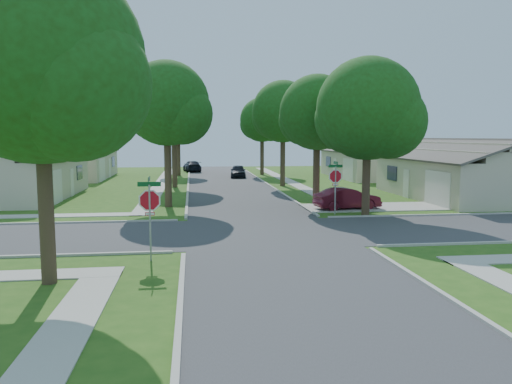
{
  "coord_description": "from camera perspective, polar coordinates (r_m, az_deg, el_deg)",
  "views": [
    {
      "loc": [
        -3.23,
        -22.18,
        4.36
      ],
      "look_at": [
        -0.07,
        2.32,
        1.6
      ],
      "focal_mm": 35.0,
      "sensor_mm": 36.0,
      "label": 1
    }
  ],
  "objects": [
    {
      "name": "house_ne_near",
      "position": [
        38.44,
        22.69,
        1.64
      ],
      "size": [
        8.42,
        13.6,
        4.23
      ],
      "color": "#BDAE95",
      "rests_on": "ground"
    },
    {
      "name": "sidewalk_ne",
      "position": [
        49.26,
        3.61,
        1.31
      ],
      "size": [
        1.2,
        40.0,
        0.04
      ],
      "primitive_type": "cube",
      "color": "#9E9B91",
      "rests_on": "ground"
    },
    {
      "name": "driveway",
      "position": [
        31.62,
        13.35,
        -1.68
      ],
      "size": [
        8.8,
        3.6,
        0.05
      ],
      "primitive_type": "cube",
      "color": "#9E9B91",
      "rests_on": "ground"
    },
    {
      "name": "ground",
      "position": [
        22.83,
        0.92,
        -4.64
      ],
      "size": [
        100.0,
        100.0,
        0.0
      ],
      "primitive_type": "plane",
      "color": "#2B5417",
      "rests_on": "ground"
    },
    {
      "name": "tree_e_mid",
      "position": [
        43.96,
        3.17,
        8.84
      ],
      "size": [
        5.59,
        5.4,
        9.21
      ],
      "color": "#38281C",
      "rests_on": "ground"
    },
    {
      "name": "stop_sign_ne",
      "position": [
        28.12,
        9.06,
        1.55
      ],
      "size": [
        1.05,
        0.8,
        2.98
      ],
      "color": "gray",
      "rests_on": "ground"
    },
    {
      "name": "house_ne_far",
      "position": [
        54.74,
        13.25,
        3.23
      ],
      "size": [
        8.42,
        13.6,
        4.23
      ],
      "color": "#BDAE95",
      "rests_on": "ground"
    },
    {
      "name": "tree_w_near",
      "position": [
        31.26,
        -10.07,
        9.5
      ],
      "size": [
        5.38,
        5.2,
        8.97
      ],
      "color": "#38281C",
      "rests_on": "ground"
    },
    {
      "name": "tree_e_near",
      "position": [
        32.21,
        7.09,
        8.61
      ],
      "size": [
        4.97,
        4.8,
        8.28
      ],
      "color": "#38281C",
      "rests_on": "ground"
    },
    {
      "name": "tree_w_far",
      "position": [
        56.21,
        -8.86,
        7.48
      ],
      "size": [
        4.76,
        4.6,
        8.04
      ],
      "color": "#38281C",
      "rests_on": "ground"
    },
    {
      "name": "road_ns",
      "position": [
        22.83,
        0.92,
        -4.62
      ],
      "size": [
        7.0,
        100.0,
        0.02
      ],
      "primitive_type": "cube",
      "color": "#333335",
      "rests_on": "ground"
    },
    {
      "name": "tree_e_far",
      "position": [
        56.77,
        0.75,
        8.02
      ],
      "size": [
        5.17,
        5.0,
        8.72
      ],
      "color": "#38281C",
      "rests_on": "ground"
    },
    {
      "name": "car_driveway",
      "position": [
        30.39,
        10.39,
        -0.74
      ],
      "size": [
        4.12,
        1.97,
        1.3
      ],
      "primitive_type": "imported",
      "rotation": [
        0.0,
        0.0,
        1.73
      ],
      "color": "#4D0F1D",
      "rests_on": "ground"
    },
    {
      "name": "tree_ne_corner",
      "position": [
        28.1,
        12.77,
        8.73
      ],
      "size": [
        5.8,
        5.6,
        8.66
      ],
      "color": "#38281C",
      "rests_on": "ground"
    },
    {
      "name": "car_curb_east",
      "position": [
        53.19,
        -2.06,
        2.4
      ],
      "size": [
        1.93,
        4.06,
        1.34
      ],
      "primitive_type": "imported",
      "rotation": [
        0.0,
        0.0,
        -0.09
      ],
      "color": "black",
      "rests_on": "ground"
    },
    {
      "name": "sidewalk_nw",
      "position": [
        48.46,
        -10.71,
        1.13
      ],
      "size": [
        1.2,
        40.0,
        0.04
      ],
      "primitive_type": "cube",
      "color": "#9E9B91",
      "rests_on": "ground"
    },
    {
      "name": "car_curb_west",
      "position": [
        62.4,
        -7.31,
        2.94
      ],
      "size": [
        2.45,
        4.81,
        1.34
      ],
      "primitive_type": "imported",
      "rotation": [
        0.0,
        0.0,
        3.27
      ],
      "color": "black",
      "rests_on": "ground"
    },
    {
      "name": "house_nw_far",
      "position": [
        55.73,
        -20.6,
        3.05
      ],
      "size": [
        8.42,
        13.6,
        4.23
      ],
      "color": "#BDAE95",
      "rests_on": "ground"
    },
    {
      "name": "tree_sw_corner",
      "position": [
        15.87,
        -23.27,
        12.75
      ],
      "size": [
        6.21,
        6.0,
        9.55
      ],
      "color": "#38281C",
      "rests_on": "ground"
    },
    {
      "name": "tree_w_mid",
      "position": [
        43.26,
        -9.32,
        9.12
      ],
      "size": [
        5.8,
        5.6,
        9.56
      ],
      "color": "#38281C",
      "rests_on": "ground"
    },
    {
      "name": "stop_sign_sw",
      "position": [
        17.69,
        -12.05,
        -1.34
      ],
      "size": [
        1.05,
        0.8,
        2.98
      ],
      "color": "gray",
      "rests_on": "ground"
    },
    {
      "name": "house_nw_near",
      "position": [
        39.41,
        -26.23,
        1.58
      ],
      "size": [
        8.42,
        13.6,
        4.23
      ],
      "color": "#BDAE95",
      "rests_on": "ground"
    }
  ]
}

